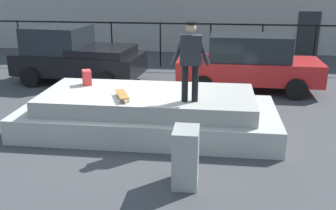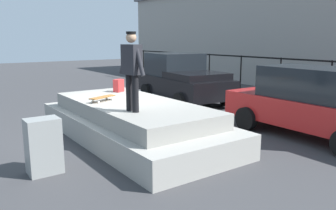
{
  "view_description": "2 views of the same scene",
  "coord_description": "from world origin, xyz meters",
  "px_view_note": "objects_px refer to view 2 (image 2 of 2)",
  "views": [
    {
      "loc": [
        2.24,
        -8.63,
        3.52
      ],
      "look_at": [
        1.07,
        0.81,
        0.37
      ],
      "focal_mm": 41.62,
      "sensor_mm": 36.0,
      "label": 1
    },
    {
      "loc": [
        8.03,
        -4.09,
        2.48
      ],
      "look_at": [
        0.37,
        1.36,
        0.64
      ],
      "focal_mm": 36.23,
      "sensor_mm": 36.0,
      "label": 2
    }
  ],
  "objects_px": {
    "car_black_pickup_near": "(182,78)",
    "utility_box": "(44,146)",
    "backpack": "(119,86)",
    "skateboarder": "(132,66)",
    "skateboard": "(103,97)",
    "car_red_sedan_mid": "(313,102)"
  },
  "relations": [
    {
      "from": "backpack",
      "to": "car_red_sedan_mid",
      "type": "distance_m",
      "value": 5.36
    },
    {
      "from": "skateboard",
      "to": "utility_box",
      "type": "bearing_deg",
      "value": -50.69
    },
    {
      "from": "skateboarder",
      "to": "car_black_pickup_near",
      "type": "height_order",
      "value": "skateboarder"
    },
    {
      "from": "skateboarder",
      "to": "car_black_pickup_near",
      "type": "relative_size",
      "value": 0.38
    },
    {
      "from": "backpack",
      "to": "car_black_pickup_near",
      "type": "xyz_separation_m",
      "value": [
        -1.64,
        3.65,
        -0.18
      ]
    },
    {
      "from": "car_black_pickup_near",
      "to": "car_red_sedan_mid",
      "type": "height_order",
      "value": "car_black_pickup_near"
    },
    {
      "from": "skateboarder",
      "to": "skateboard",
      "type": "distance_m",
      "value": 1.74
    },
    {
      "from": "car_red_sedan_mid",
      "to": "utility_box",
      "type": "distance_m",
      "value": 6.46
    },
    {
      "from": "backpack",
      "to": "car_red_sedan_mid",
      "type": "relative_size",
      "value": 0.08
    },
    {
      "from": "car_black_pickup_near",
      "to": "utility_box",
      "type": "xyz_separation_m",
      "value": [
        4.37,
        -6.63,
        -0.41
      ]
    },
    {
      "from": "backpack",
      "to": "utility_box",
      "type": "relative_size",
      "value": 0.36
    },
    {
      "from": "skateboarder",
      "to": "car_black_pickup_near",
      "type": "bearing_deg",
      "value": 132.48
    },
    {
      "from": "skateboard",
      "to": "backpack",
      "type": "xyz_separation_m",
      "value": [
        -1.15,
        1.05,
        0.09
      ]
    },
    {
      "from": "skateboard",
      "to": "backpack",
      "type": "height_order",
      "value": "backpack"
    },
    {
      "from": "backpack",
      "to": "car_black_pickup_near",
      "type": "distance_m",
      "value": 4.01
    },
    {
      "from": "car_red_sedan_mid",
      "to": "skateboard",
      "type": "bearing_deg",
      "value": -125.22
    },
    {
      "from": "skateboarder",
      "to": "car_black_pickup_near",
      "type": "xyz_separation_m",
      "value": [
        -4.29,
        4.68,
        -0.97
      ]
    },
    {
      "from": "car_black_pickup_near",
      "to": "utility_box",
      "type": "distance_m",
      "value": 7.95
    },
    {
      "from": "car_black_pickup_near",
      "to": "utility_box",
      "type": "bearing_deg",
      "value": -56.62
    },
    {
      "from": "car_black_pickup_near",
      "to": "car_red_sedan_mid",
      "type": "distance_m",
      "value": 5.87
    },
    {
      "from": "skateboard",
      "to": "utility_box",
      "type": "relative_size",
      "value": 0.75
    },
    {
      "from": "backpack",
      "to": "car_black_pickup_near",
      "type": "relative_size",
      "value": 0.08
    }
  ]
}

